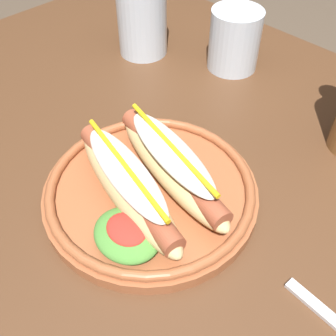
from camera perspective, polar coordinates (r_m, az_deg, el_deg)
name	(u,v)px	position (r m, az deg, el deg)	size (l,w,h in m)	color
dining_table	(216,238)	(0.60, 6.88, -9.88)	(1.26, 0.81, 0.74)	#51331E
hot_dog_plate	(149,185)	(0.48, -2.65, -2.40)	(0.26, 0.26, 0.08)	#9E5633
water_cup	(235,40)	(0.72, 9.41, 17.48)	(0.09, 0.09, 0.10)	silver
extra_cup	(142,16)	(0.75, -3.72, 20.75)	(0.09, 0.09, 0.14)	silver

